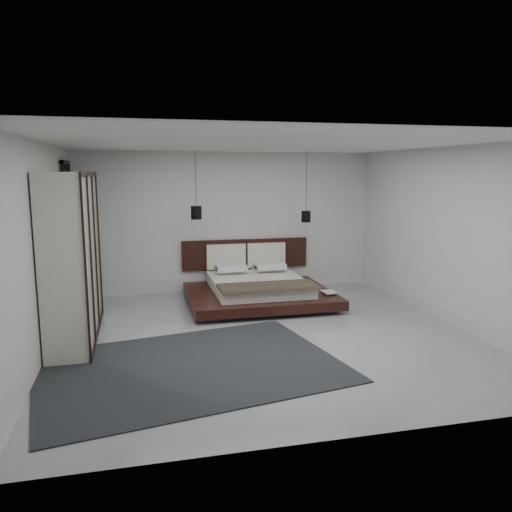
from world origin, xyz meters
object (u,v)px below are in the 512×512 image
object	(u,v)px
lattice_screen	(70,235)
pendant_left	(196,213)
pendant_right	(306,216)
rug	(190,367)
wardrobe	(73,256)
bed	(257,287)

from	to	relation	value
lattice_screen	pendant_left	size ratio (longest dim) A/B	2.06
pendant_right	rug	world-z (taller)	pendant_right
pendant_right	rug	xyz separation A→B (m)	(-2.64, -3.29, -1.54)
pendant_left	rug	size ratio (longest dim) A/B	0.35
pendant_left	rug	xyz separation A→B (m)	(-0.50, -3.29, -1.66)
lattice_screen	pendant_left	bearing A→B (deg)	-3.61
pendant_right	rug	size ratio (longest dim) A/B	0.37
pendant_right	wardrobe	distance (m)	4.48
wardrobe	pendant_right	bearing A→B (deg)	22.17
lattice_screen	pendant_right	distance (m)	4.40
bed	pendant_right	world-z (taller)	pendant_right
bed	wardrobe	distance (m)	3.46
lattice_screen	rug	xyz separation A→B (m)	(1.75, -3.43, -1.29)
pendant_left	lattice_screen	bearing A→B (deg)	176.39
lattice_screen	wardrobe	xyz separation A→B (m)	(0.25, -1.83, -0.10)
wardrobe	rug	world-z (taller)	wardrobe
lattice_screen	rug	bearing A→B (deg)	-62.96
wardrobe	rug	xyz separation A→B (m)	(1.50, -1.60, -1.20)
lattice_screen	pendant_right	size ratio (longest dim) A/B	1.91
lattice_screen	pendant_right	xyz separation A→B (m)	(4.39, -0.14, 0.25)
pendant_left	wardrobe	distance (m)	2.65
lattice_screen	pendant_right	bearing A→B (deg)	-1.85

